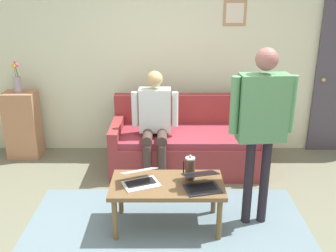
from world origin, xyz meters
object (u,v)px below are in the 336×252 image
(french_press, at_px, (190,168))
(person_standing, at_px, (262,116))
(coffee_table, at_px, (167,188))
(side_shelf, at_px, (23,125))
(laptop_left, at_px, (140,179))
(laptop_center, at_px, (202,183))
(couch, at_px, (187,144))
(person_seated, at_px, (155,119))
(flower_vase, at_px, (17,82))

(french_press, height_order, person_standing, person_standing)
(coffee_table, distance_m, side_shelf, 2.55)
(coffee_table, xyz_separation_m, laptop_left, (0.25, 0.01, 0.10))
(laptop_center, height_order, person_standing, person_standing)
(laptop_left, relative_size, french_press, 1.64)
(laptop_left, xyz_separation_m, laptop_center, (-0.56, 0.09, 0.00))
(side_shelf, bearing_deg, person_standing, 150.35)
(laptop_left, bearing_deg, coffee_table, -178.45)
(laptop_center, bearing_deg, french_press, -61.55)
(couch, relative_size, person_standing, 1.10)
(laptop_center, height_order, side_shelf, side_shelf)
(couch, height_order, coffee_table, couch)
(laptop_left, xyz_separation_m, person_seated, (-0.11, -1.09, 0.22))
(laptop_center, distance_m, person_standing, 0.81)
(french_press, bearing_deg, person_standing, 178.25)
(couch, height_order, laptop_left, couch)
(laptop_left, distance_m, side_shelf, 2.37)
(laptop_center, xyz_separation_m, french_press, (0.10, -0.18, 0.07))
(french_press, bearing_deg, person_seated, -70.01)
(french_press, bearing_deg, couch, -91.84)
(coffee_table, bearing_deg, couch, -101.08)
(flower_vase, bearing_deg, coffee_table, 139.49)
(laptop_center, xyz_separation_m, person_seated, (0.46, -1.18, 0.22))
(french_press, height_order, side_shelf, side_shelf)
(side_shelf, relative_size, flower_vase, 2.13)
(laptop_center, bearing_deg, flower_vase, -37.80)
(laptop_left, height_order, person_seated, person_seated)
(laptop_left, height_order, person_standing, person_standing)
(coffee_table, xyz_separation_m, laptop_center, (-0.31, 0.09, 0.10))
(coffee_table, distance_m, person_seated, 1.14)
(laptop_left, distance_m, person_standing, 1.25)
(laptop_center, distance_m, person_seated, 1.28)
(person_seated, bearing_deg, coffee_table, 97.64)
(couch, xyz_separation_m, laptop_center, (-0.06, 1.40, 0.20))
(side_shelf, height_order, person_seated, person_seated)
(french_press, relative_size, person_seated, 0.19)
(flower_vase, xyz_separation_m, person_standing, (-2.79, 1.58, 0.06))
(couch, relative_size, laptop_left, 4.60)
(couch, height_order, side_shelf, side_shelf)
(side_shelf, height_order, person_standing, person_standing)
(french_press, xyz_separation_m, flower_vase, (2.15, -1.56, 0.46))
(french_press, distance_m, person_seated, 1.07)
(french_press, distance_m, flower_vase, 2.70)
(coffee_table, xyz_separation_m, person_seated, (0.15, -1.08, 0.32))
(french_press, bearing_deg, laptop_left, 11.34)
(french_press, height_order, flower_vase, flower_vase)
(coffee_table, bearing_deg, laptop_center, 163.71)
(laptop_left, distance_m, laptop_center, 0.57)
(side_shelf, bearing_deg, laptop_center, 142.16)
(laptop_left, xyz_separation_m, french_press, (-0.47, -0.09, 0.07))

